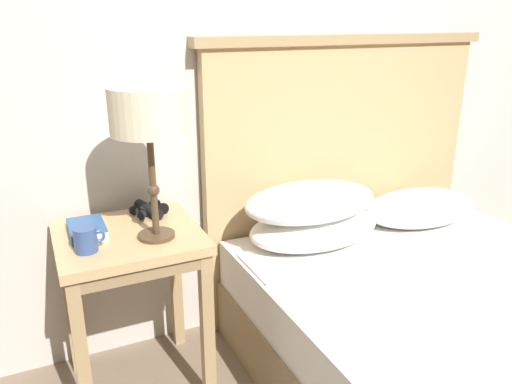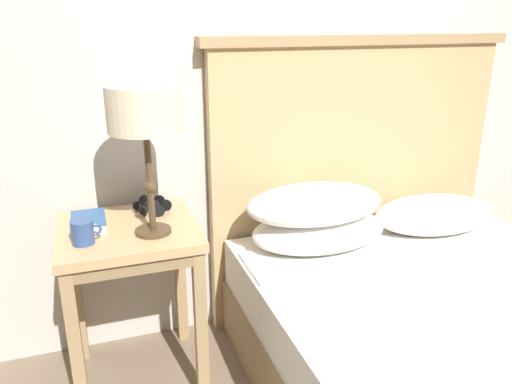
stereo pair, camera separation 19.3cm
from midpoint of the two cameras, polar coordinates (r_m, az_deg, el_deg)
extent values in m
cube|color=beige|center=(2.20, 2.05, 16.44)|extent=(8.00, 0.06, 2.60)
cube|color=tan|center=(1.90, -11.68, -4.52)|extent=(0.51, 0.48, 0.04)
cube|color=#917650|center=(1.92, -11.59, -5.69)|extent=(0.48, 0.45, 0.05)
cube|color=#A4865B|center=(1.88, -17.02, -17.15)|extent=(0.04, 0.04, 0.63)
cube|color=#A4865B|center=(1.92, -3.37, -15.28)|extent=(0.04, 0.04, 0.63)
cube|color=#A4865B|center=(2.23, -17.54, -11.02)|extent=(0.04, 0.04, 0.63)
cube|color=#A4865B|center=(2.27, -6.23, -9.62)|extent=(0.04, 0.04, 0.63)
cube|color=white|center=(1.96, 27.39, -15.33)|extent=(1.33, 1.76, 0.21)
cube|color=white|center=(2.27, 17.57, -5.95)|extent=(1.30, 0.28, 0.01)
cube|color=tan|center=(2.48, 13.28, 0.87)|extent=(1.42, 0.06, 1.30)
cube|color=#A4865B|center=(2.36, 14.57, 16.50)|extent=(1.49, 0.10, 0.04)
ellipsoid|color=white|center=(2.18, 9.74, -4.42)|extent=(0.60, 0.36, 0.15)
ellipsoid|color=white|center=(2.50, 21.81, -2.38)|extent=(0.60, 0.36, 0.15)
ellipsoid|color=white|center=(2.12, 9.38, -1.35)|extent=(0.60, 0.36, 0.15)
cylinder|color=#4C3823|center=(1.83, -8.73, -4.47)|extent=(0.13, 0.13, 0.01)
cylinder|color=#4C3823|center=(1.76, -9.03, 1.10)|extent=(0.02, 0.02, 0.36)
sphere|color=#4C3823|center=(1.77, -9.00, 0.55)|extent=(0.04, 0.04, 0.04)
cylinder|color=beige|center=(1.70, -9.48, 9.36)|extent=(0.25, 0.25, 0.15)
cube|color=silver|center=(1.93, -15.89, -3.43)|extent=(0.12, 0.18, 0.03)
cube|color=#2D568E|center=(1.92, -15.94, -2.93)|extent=(0.12, 0.19, 0.00)
cube|color=#2D568E|center=(1.93, -17.66, -3.63)|extent=(0.01, 0.19, 0.04)
cylinder|color=black|center=(2.01, -8.82, -1.86)|extent=(0.07, 0.10, 0.04)
cylinder|color=black|center=(2.02, -7.62, -1.59)|extent=(0.05, 0.02, 0.05)
cylinder|color=black|center=(1.99, -10.05, -2.14)|extent=(0.04, 0.02, 0.04)
cylinder|color=black|center=(2.06, -9.62, -1.33)|extent=(0.07, 0.10, 0.04)
cylinder|color=black|center=(2.08, -8.45, -1.07)|extent=(0.05, 0.02, 0.05)
cylinder|color=black|center=(2.04, -10.82, -1.60)|extent=(0.04, 0.02, 0.04)
cube|color=black|center=(2.03, -9.24, -1.39)|extent=(0.07, 0.05, 0.01)
cylinder|color=black|center=(2.03, -9.25, -1.28)|extent=(0.02, 0.02, 0.02)
cylinder|color=#334C84|center=(1.78, -16.34, -4.49)|extent=(0.08, 0.08, 0.08)
torus|color=#334C84|center=(1.78, -15.00, -4.22)|extent=(0.05, 0.01, 0.05)
camera|label=1|loc=(0.10, -87.14, 1.00)|focal=35.00mm
camera|label=2|loc=(0.10, 92.86, -1.00)|focal=35.00mm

